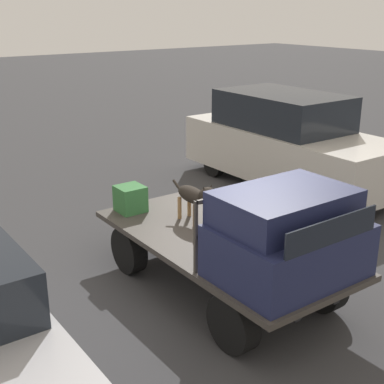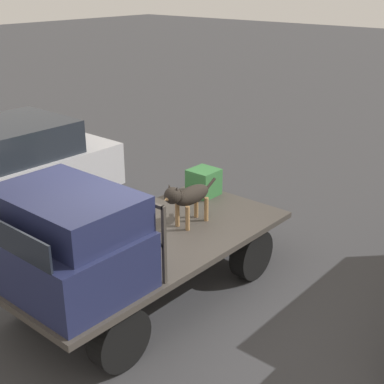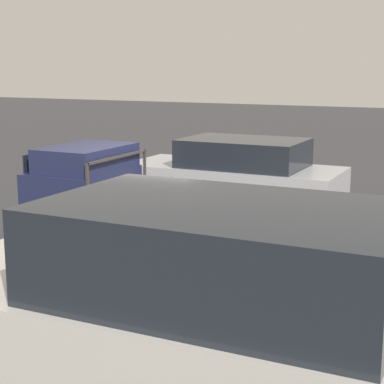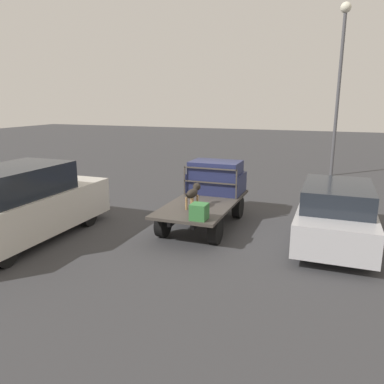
{
  "view_description": "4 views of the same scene",
  "coord_description": "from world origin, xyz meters",
  "px_view_note": "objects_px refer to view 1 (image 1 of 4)",
  "views": [
    {
      "loc": [
        5.31,
        -4.3,
        3.84
      ],
      "look_at": [
        -0.76,
        0.08,
        1.24
      ],
      "focal_mm": 50.0,
      "sensor_mm": 36.0,
      "label": 1
    },
    {
      "loc": [
        4.29,
        4.41,
        3.94
      ],
      "look_at": [
        -0.76,
        0.08,
        1.24
      ],
      "focal_mm": 50.0,
      "sensor_mm": 36.0,
      "label": 2
    },
    {
      "loc": [
        -4.93,
        8.61,
        3.14
      ],
      "look_at": [
        -0.76,
        0.08,
        1.24
      ],
      "focal_mm": 60.0,
      "sensor_mm": 36.0,
      "label": 3
    },
    {
      "loc": [
        -10.24,
        -3.53,
        3.72
      ],
      "look_at": [
        -0.76,
        0.08,
        1.24
      ],
      "focal_mm": 35.0,
      "sensor_mm": 36.0,
      "label": 4
    }
  ],
  "objects_px": {
    "flatbed_truck": "(219,253)",
    "dog": "(196,196)",
    "cargo_crate": "(130,199)",
    "parked_pickup_far": "(287,142)"
  },
  "relations": [
    {
      "from": "dog",
      "to": "flatbed_truck",
      "type": "bearing_deg",
      "value": 6.63
    },
    {
      "from": "cargo_crate",
      "to": "parked_pickup_far",
      "type": "distance_m",
      "value": 4.76
    },
    {
      "from": "flatbed_truck",
      "to": "parked_pickup_far",
      "type": "xyz_separation_m",
      "value": [
        -2.82,
        4.15,
        0.44
      ]
    },
    {
      "from": "cargo_crate",
      "to": "parked_pickup_far",
      "type": "height_order",
      "value": "parked_pickup_far"
    },
    {
      "from": "flatbed_truck",
      "to": "cargo_crate",
      "type": "relative_size",
      "value": 9.6
    },
    {
      "from": "flatbed_truck",
      "to": "dog",
      "type": "bearing_deg",
      "value": 173.37
    },
    {
      "from": "dog",
      "to": "cargo_crate",
      "type": "relative_size",
      "value": 2.53
    },
    {
      "from": "dog",
      "to": "cargo_crate",
      "type": "bearing_deg",
      "value": -138.55
    },
    {
      "from": "flatbed_truck",
      "to": "cargo_crate",
      "type": "xyz_separation_m",
      "value": [
        -1.67,
        -0.46,
        0.42
      ]
    },
    {
      "from": "flatbed_truck",
      "to": "cargo_crate",
      "type": "bearing_deg",
      "value": -164.51
    }
  ]
}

